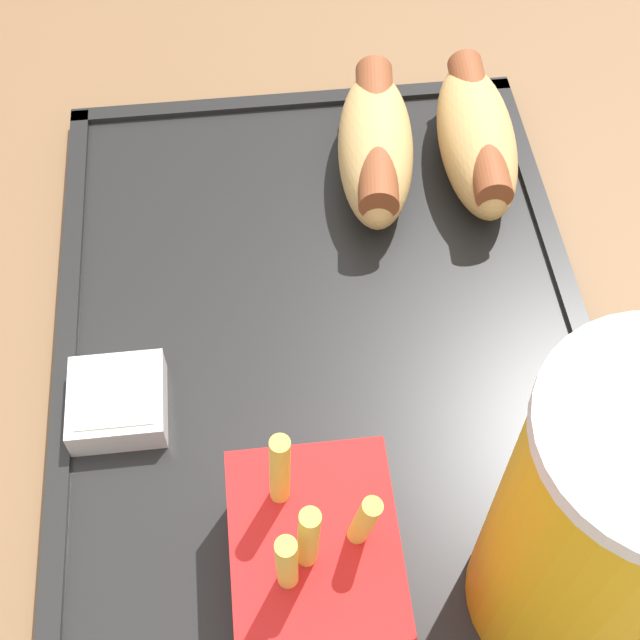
{
  "coord_description": "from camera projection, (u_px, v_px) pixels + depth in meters",
  "views": [
    {
      "loc": [
        0.27,
        0.0,
        1.21
      ],
      "look_at": [
        -0.0,
        0.03,
        0.81
      ],
      "focal_mm": 50.0,
      "sensor_mm": 36.0,
      "label": 1
    }
  ],
  "objects": [
    {
      "name": "sauce_cup_mayo",
      "position": [
        110.0,
        402.0,
        0.48
      ],
      "size": [
        0.05,
        0.05,
        0.02
      ],
      "color": "silver",
      "rests_on": "food_tray"
    },
    {
      "name": "food_tray",
      "position": [
        320.0,
        354.0,
        0.52
      ],
      "size": [
        0.43,
        0.31,
        0.01
      ],
      "color": "black",
      "rests_on": "dining_table"
    },
    {
      "name": "dining_table",
      "position": [
        284.0,
        580.0,
        0.83
      ],
      "size": [
        1.0,
        1.16,
        0.77
      ],
      "color": "brown",
      "rests_on": "ground_plane"
    },
    {
      "name": "hot_dog_near",
      "position": [
        370.0,
        145.0,
        0.57
      ],
      "size": [
        0.14,
        0.06,
        0.05
      ],
      "color": "tan",
      "rests_on": "food_tray"
    },
    {
      "name": "hot_dog_far",
      "position": [
        471.0,
        137.0,
        0.57
      ],
      "size": [
        0.14,
        0.05,
        0.05
      ],
      "color": "tan",
      "rests_on": "food_tray"
    },
    {
      "name": "fries_carton",
      "position": [
        306.0,
        560.0,
        0.41
      ],
      "size": [
        0.09,
        0.08,
        0.11
      ],
      "color": "red",
      "rests_on": "food_tray"
    },
    {
      "name": "soda_cup",
      "position": [
        596.0,
        528.0,
        0.36
      ],
      "size": [
        0.09,
        0.09,
        0.21
      ],
      "color": "gold",
      "rests_on": "food_tray"
    }
  ]
}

